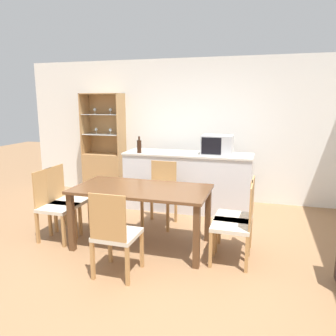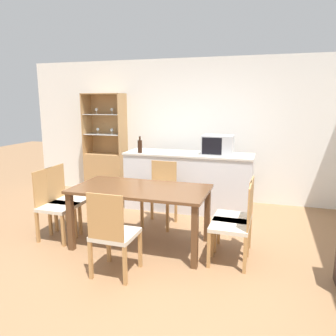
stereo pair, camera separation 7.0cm
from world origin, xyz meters
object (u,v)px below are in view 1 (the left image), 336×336
display_cabinet (105,165)px  wine_bottle (139,146)px  dining_chair_side_left_far (66,200)px  dining_chair_head_far (160,194)px  microwave (217,145)px  dining_chair_side_left_near (55,205)px  dining_table (142,196)px  dining_chair_head_near (115,234)px  dining_chair_side_right_far (238,216)px  dining_chair_side_right_near (236,224)px

display_cabinet → wine_bottle: 1.36m
dining_chair_side_left_far → dining_chair_head_far: bearing=117.9°
display_cabinet → microwave: (2.26, -0.49, 0.56)m
dining_chair_side_left_near → microwave: 2.61m
dining_table → dining_chair_head_near: size_ratio=1.79×
dining_chair_side_right_far → dining_chair_side_right_near: same height
dining_chair_side_left_far → dining_chair_side_right_far: size_ratio=1.00×
dining_chair_side_left_far → dining_chair_side_right_near: (2.33, -0.26, 0.00)m
dining_table → wine_bottle: bearing=112.1°
display_cabinet → wine_bottle: size_ratio=7.07×
dining_chair_side_left_far → display_cabinet: bearing=-169.1°
dining_chair_side_left_near → dining_chair_side_left_far: same height
dining_table → dining_chair_side_right_far: size_ratio=1.79×
dining_chair_side_left_near → wine_bottle: bearing=157.7°
dining_table → dining_chair_head_near: dining_chair_head_near is taller
display_cabinet → dining_chair_side_right_near: bearing=-38.9°
dining_chair_side_left_far → dining_chair_side_left_near: bearing=-0.7°
display_cabinet → dining_table: (1.56, -2.07, 0.10)m
dining_chair_head_near → wine_bottle: 2.26m
dining_chair_side_right_near → dining_chair_side_left_near: bearing=90.6°
dining_chair_head_far → dining_chair_head_near: bearing=91.7°
dining_chair_head_far → dining_chair_side_right_far: bearing=153.0°
dining_chair_head_near → dining_chair_side_right_near: (1.16, 0.63, 0.00)m
display_cabinet → dining_chair_side_right_far: 3.35m
dining_chair_side_right_far → wine_bottle: bearing=57.1°
dining_chair_side_left_near → dining_chair_head_near: same height
dining_chair_head_near → dining_chair_side_right_near: size_ratio=1.00×
dining_table → dining_chair_head_near: bearing=-90.0°
dining_chair_side_left_near → dining_chair_head_near: size_ratio=1.00×
dining_table → dining_chair_head_far: size_ratio=1.79×
dining_table → dining_chair_head_near: (-0.00, -0.76, -0.19)m
dining_chair_side_left_far → microwave: bearing=127.3°
dining_chair_side_right_far → dining_chair_head_near: size_ratio=1.00×
dining_chair_head_far → dining_chair_head_near: same height
dining_chair_side_right_far → microwave: size_ratio=1.92×
dining_table → dining_chair_head_far: bearing=89.9°
dining_chair_head_near → microwave: bearing=74.2°
dining_chair_head_near → microwave: size_ratio=1.92×
dining_chair_head_far → dining_chair_side_right_near: size_ratio=1.00×
dining_chair_side_right_far → microwave: microwave is taller
microwave → dining_chair_side_left_far: bearing=-142.0°
display_cabinet → dining_chair_side_right_near: (2.73, -2.20, -0.09)m
dining_table → microwave: size_ratio=3.44×
dining_chair_side_left_far → dining_chair_side_right_near: 2.34m
dining_chair_head_far → dining_chair_side_left_near: bearing=39.2°
dining_chair_side_right_far → dining_chair_head_near: same height
dining_chair_head_far → dining_chair_side_left_far: size_ratio=1.00×
dining_chair_side_left_near → microwave: bearing=133.1°
wine_bottle → dining_chair_side_right_near: bearing=-40.8°
dining_table → display_cabinet: bearing=127.0°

